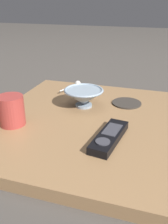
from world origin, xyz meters
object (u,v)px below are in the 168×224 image
at_px(cereal_bowl, 84,97).
at_px(tv_remote_near, 109,137).
at_px(coffee_mug, 11,111).
at_px(teaspoon, 76,84).
at_px(drink_coaster, 127,103).

relative_size(cereal_bowl, tv_remote_near, 0.75).
bearing_deg(coffee_mug, cereal_bowl, -40.08).
relative_size(cereal_bowl, coffee_mug, 1.44).
height_order(coffee_mug, teaspoon, coffee_mug).
distance_m(cereal_bowl, coffee_mug, 0.25).
distance_m(cereal_bowl, tv_remote_near, 0.24).
xyz_separation_m(coffee_mug, tv_remote_near, (-0.00, -0.29, -0.03)).
xyz_separation_m(cereal_bowl, coffee_mug, (-0.19, 0.16, 0.01)).
relative_size(coffee_mug, drink_coaster, 0.91).
bearing_deg(tv_remote_near, teaspoon, 30.71).
bearing_deg(teaspoon, cereal_bowl, -153.35).
relative_size(cereal_bowl, teaspoon, 1.09).
height_order(coffee_mug, tv_remote_near, coffee_mug).
bearing_deg(coffee_mug, tv_remote_near, -90.63).
distance_m(tv_remote_near, drink_coaster, 0.26).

